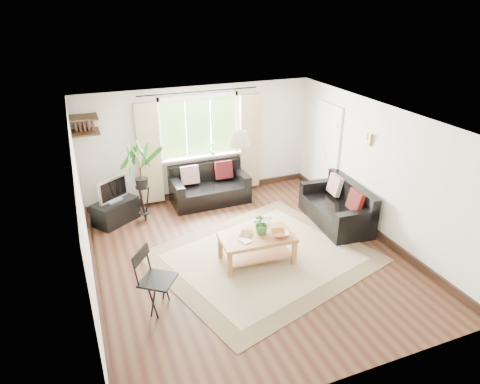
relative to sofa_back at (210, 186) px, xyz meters
name	(u,v)px	position (x,y,z in m)	size (l,w,h in m)	color
floor	(249,257)	(-0.05, -2.29, -0.38)	(5.50, 5.50, 0.00)	black
ceiling	(250,119)	(-0.05, -2.29, 2.02)	(5.50, 5.50, 0.00)	white
wall_back	(200,143)	(-0.05, 0.46, 0.82)	(5.00, 0.02, 2.40)	white
wall_front	(351,297)	(-0.05, -5.04, 0.82)	(5.00, 0.02, 2.40)	white
wall_left	(84,221)	(-2.55, -2.29, 0.82)	(0.02, 5.50, 2.40)	white
wall_right	(379,172)	(2.45, -2.29, 0.82)	(0.02, 5.50, 2.40)	white
rug	(263,257)	(0.17, -2.40, -0.37)	(3.36, 2.88, 0.02)	beige
window	(199,127)	(-0.05, 0.42, 1.17)	(2.50, 0.16, 2.16)	white
door	(325,153)	(2.42, -0.59, 0.62)	(0.06, 0.96, 2.06)	silver
corner_shelf	(84,125)	(-2.30, 0.21, 1.51)	(0.50, 0.50, 0.34)	black
pendant_lamp	(240,135)	(-0.05, -1.89, 1.67)	(0.36, 0.36, 0.54)	beige
wall_sconce	(369,138)	(2.38, -1.99, 1.36)	(0.12, 0.12, 0.28)	beige
sofa_back	(210,186)	(0.00, 0.00, 0.00)	(1.61, 0.80, 0.76)	black
sofa_right	(336,205)	(1.98, -1.78, 0.00)	(0.81, 1.62, 0.76)	black
coffee_table	(257,249)	(0.02, -2.45, -0.13)	(1.21, 0.66, 0.49)	brown
table_plant	(262,223)	(0.14, -2.40, 0.30)	(0.33, 0.28, 0.36)	#2D6227
bowl	(280,234)	(0.37, -2.58, 0.15)	(0.30, 0.30, 0.07)	#9E6336
book_a	(241,242)	(-0.29, -2.54, 0.12)	(0.15, 0.20, 0.02)	white
book_b	(240,234)	(-0.21, -2.31, 0.13)	(0.18, 0.24, 0.02)	brown
tv_stand	(116,211)	(-1.99, -0.18, -0.15)	(0.84, 0.47, 0.45)	black
tv	(113,189)	(-1.99, -0.18, 0.32)	(0.65, 0.22, 0.50)	#A5A5AA
palm_stand	(142,183)	(-1.45, -0.33, 0.42)	(0.62, 0.62, 1.59)	black
folding_chair	(158,281)	(-1.73, -3.03, 0.09)	(0.48, 0.48, 0.93)	black
sill_plant	(213,149)	(0.20, 0.34, 0.69)	(0.14, 0.10, 0.27)	#2D6023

